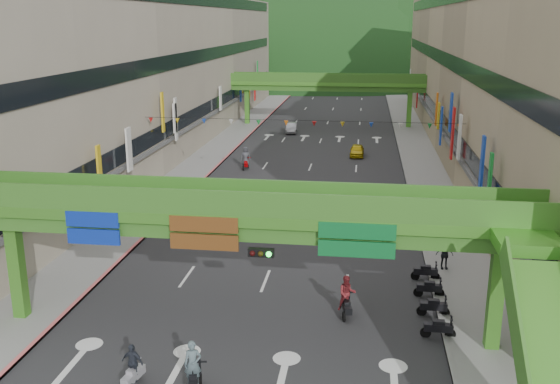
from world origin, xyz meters
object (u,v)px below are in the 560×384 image
at_px(scooter_rider_mid, 347,296).
at_px(car_silver, 291,128).
at_px(pedestrian_red, 423,200).
at_px(car_yellow, 357,151).
at_px(overpass_near, 262,232).
at_px(scooter_rider_near, 193,369).

xyz_separation_m(scooter_rider_mid, car_silver, (-8.74, 50.76, -0.47)).
bearing_deg(pedestrian_red, car_yellow, 97.07).
bearing_deg(overpass_near, car_yellow, 85.01).
xyz_separation_m(overpass_near, scooter_rider_near, (-1.99, -4.38, -4.16)).
height_order(overpass_near, scooter_rider_mid, overpass_near).
relative_size(scooter_rider_mid, car_silver, 0.56).
distance_m(scooter_rider_mid, car_yellow, 37.51).
bearing_deg(scooter_rider_near, car_silver, 93.03).
relative_size(overpass_near, car_silver, 7.34).
xyz_separation_m(car_yellow, pedestrian_red, (5.34, -18.89, 0.21)).
bearing_deg(scooter_rider_mid, pedestrian_red, 74.40).
distance_m(overpass_near, car_silver, 54.12).
relative_size(overpass_near, car_yellow, 7.73).
bearing_deg(overpass_near, scooter_rider_mid, 38.53).
height_order(overpass_near, car_silver, overpass_near).
bearing_deg(scooter_rider_mid, scooter_rider_near, -127.79).
bearing_deg(car_yellow, car_silver, 123.92).
xyz_separation_m(scooter_rider_near, car_yellow, (5.52, 44.81, -0.43)).
bearing_deg(car_silver, pedestrian_red, -71.50).
relative_size(scooter_rider_mid, car_yellow, 0.59).
bearing_deg(scooter_rider_mid, car_yellow, 90.22).
bearing_deg(overpass_near, car_silver, 95.39).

